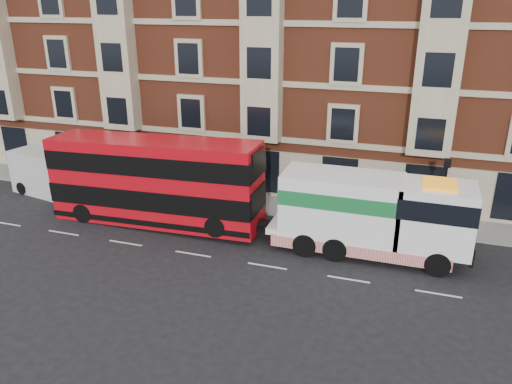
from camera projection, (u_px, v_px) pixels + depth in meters
ground at (193, 254)px, 25.75m from camera, size 120.00×120.00×0.00m
sidewalk at (242, 201)px, 32.37m from camera, size 90.00×3.00×0.15m
victorian_terrace at (283, 33)px, 35.28m from camera, size 45.00×12.00×20.40m
lamp_post_west at (147, 160)px, 32.03m from camera, size 0.35×0.15×4.35m
lamp_post_east at (443, 191)px, 26.79m from camera, size 0.35×0.15×4.35m
double_decker_bus at (155, 180)px, 28.44m from camera, size 12.43×2.85×5.03m
tow_truck at (369, 214)px, 25.10m from camera, size 9.95×2.94×4.15m
box_van at (51, 174)px, 33.29m from camera, size 5.85×3.23×2.87m
pedestrian at (110, 180)px, 33.49m from camera, size 0.61×0.42×1.61m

